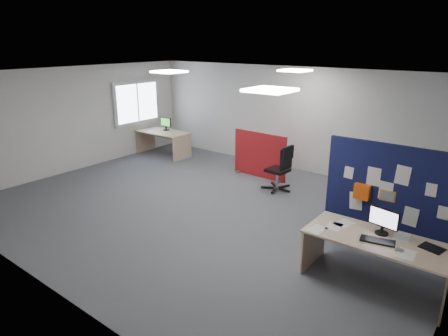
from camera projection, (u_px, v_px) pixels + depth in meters
The scene contains 18 objects.
floor at pixel (208, 209), 8.26m from camera, with size 9.00×9.00×0.00m, color #54565C.
ceiling at pixel (207, 75), 7.44m from camera, with size 9.00×7.00×0.02m, color white.
wall_back at pixel (294, 119), 10.48m from camera, with size 9.00×0.02×2.70m, color silver.
wall_front at pixel (35, 199), 5.22m from camera, with size 9.00×0.02×2.70m, color silver.
wall_left at pixel (77, 119), 10.48m from camera, with size 0.02×7.00×2.70m, color silver.
window at pixel (137, 103), 11.89m from camera, with size 0.06×1.70×1.30m.
ceiling_lights at pixel (242, 76), 7.75m from camera, with size 4.10×4.10×0.04m.
navy_divider at pixel (393, 202), 6.25m from camera, with size 2.21×0.30×1.82m.
main_desk at pixel (378, 248), 5.56m from camera, with size 1.93×0.86×0.73m.
monitor_main at pixel (383, 220), 5.55m from camera, with size 0.44×0.18×0.39m.
keyboard at pixel (378, 241), 5.39m from camera, with size 0.45×0.18×0.03m, color black.
mouse at pixel (399, 250), 5.16m from camera, with size 0.10×0.06×0.03m, color #949499.
paper_tray at pixel (432, 248), 5.21m from camera, with size 0.28×0.22×0.01m, color black.
red_divider at pixel (260, 155), 10.03m from camera, with size 1.53×0.30×1.14m.
second_desk at pixel (164, 137), 11.98m from camera, with size 1.63×0.82×0.73m.
monitor_second at pixel (166, 123), 12.00m from camera, with size 0.41×0.19×0.38m.
office_chair at pixel (282, 166), 9.06m from camera, with size 0.69×0.71×1.07m.
desk_papers at pixel (359, 233), 5.63m from camera, with size 1.44×0.84×0.00m.
Camera 1 is at (4.93, -5.80, 3.33)m, focal length 32.00 mm.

